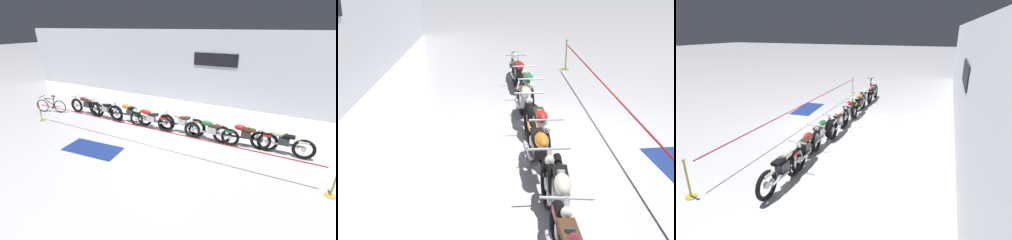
% 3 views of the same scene
% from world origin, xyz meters
% --- Properties ---
extents(ground_plane, '(120.00, 120.00, 0.00)m').
position_xyz_m(ground_plane, '(0.00, 0.00, 0.00)').
color(ground_plane, silver).
extents(motorcycle_cream_1, '(2.30, 0.62, 0.96)m').
position_xyz_m(motorcycle_cream_1, '(-3.40, 0.50, 0.48)').
color(motorcycle_cream_1, black).
rests_on(motorcycle_cream_1, ground).
extents(motorcycle_orange_2, '(2.42, 0.62, 0.97)m').
position_xyz_m(motorcycle_orange_2, '(-1.99, 0.64, 0.49)').
color(motorcycle_orange_2, black).
rests_on(motorcycle_orange_2, ground).
extents(motorcycle_red_3, '(2.17, 0.62, 0.93)m').
position_xyz_m(motorcycle_red_3, '(-0.76, 0.50, 0.47)').
color(motorcycle_red_3, black).
rests_on(motorcycle_red_3, ground).
extents(motorcycle_cream_4, '(2.20, 0.62, 0.97)m').
position_xyz_m(motorcycle_cream_4, '(0.69, 0.68, 0.48)').
color(motorcycle_cream_4, black).
rests_on(motorcycle_cream_4, ground).
extents(motorcycle_green_5, '(2.28, 0.62, 0.93)m').
position_xyz_m(motorcycle_green_5, '(2.05, 0.51, 0.46)').
color(motorcycle_green_5, black).
rests_on(motorcycle_green_5, ground).
extents(motorcycle_red_6, '(2.43, 0.62, 0.95)m').
position_xyz_m(motorcycle_red_6, '(3.34, 0.65, 0.47)').
color(motorcycle_red_6, black).
rests_on(motorcycle_red_6, ground).
extents(motorcycle_cream_7, '(2.19, 0.62, 0.96)m').
position_xyz_m(motorcycle_cream_7, '(4.65, 0.71, 0.48)').
color(motorcycle_cream_7, black).
rests_on(motorcycle_cream_7, ground).
extents(stanchion_far_left, '(11.99, 0.28, 1.05)m').
position_xyz_m(stanchion_far_left, '(-1.51, -1.13, 0.75)').
color(stanchion_far_left, gold).
rests_on(stanchion_far_left, ground).
extents(stanchion_mid_left, '(0.28, 0.28, 1.05)m').
position_xyz_m(stanchion_mid_left, '(6.00, -1.13, 0.36)').
color(stanchion_mid_left, gold).
rests_on(stanchion_mid_left, ground).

